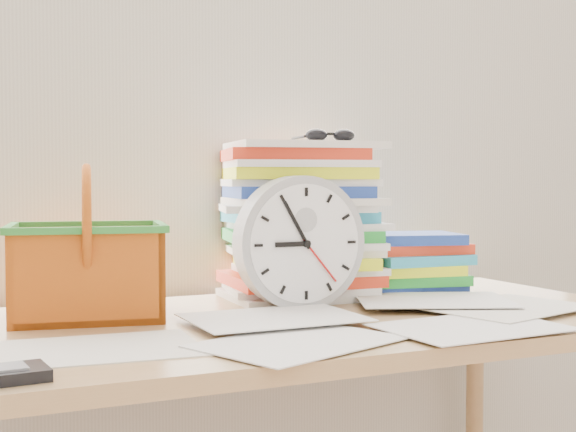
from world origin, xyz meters
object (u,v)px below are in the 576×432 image
book_stack (410,263)px  basket (87,243)px  paper_stack (301,220)px  clock (300,243)px  desk (298,356)px

book_stack → basket: basket is taller
book_stack → basket: 0.73m
paper_stack → book_stack: bearing=-10.2°
paper_stack → clock: (-0.07, -0.15, -0.04)m
desk → book_stack: size_ratio=5.22×
desk → paper_stack: bearing=62.9°
desk → book_stack: bearing=25.9°
paper_stack → clock: 0.17m
paper_stack → desk: bearing=-117.1°
book_stack → basket: bearing=-177.7°
book_stack → desk: bearing=-154.1°
desk → basket: basket is taller
clock → paper_stack: bearing=63.5°
desk → clock: clock is taller
paper_stack → book_stack: (0.25, -0.05, -0.10)m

